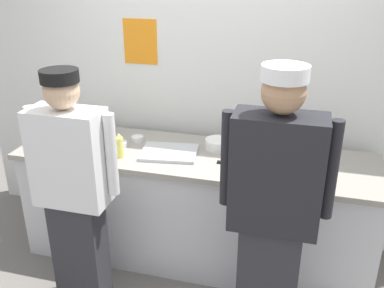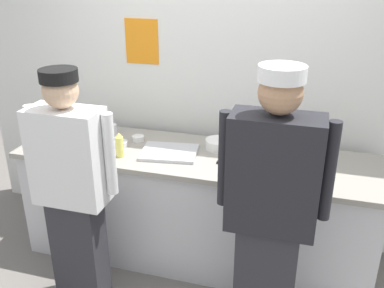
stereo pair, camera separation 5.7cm
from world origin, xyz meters
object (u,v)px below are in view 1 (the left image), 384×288
at_px(chef_center, 273,210).
at_px(sheet_tray, 169,152).
at_px(squeeze_bottle_primary, 318,152).
at_px(chef_near_left, 73,189).
at_px(plate_stack_rear, 218,144).
at_px(ramekin_red_sauce, 120,144).
at_px(chefs_knife, 233,164).
at_px(mixing_bowl_steel, 276,150).
at_px(squeeze_bottle_secondary, 119,146).
at_px(ramekin_green_sauce, 137,139).
at_px(plate_stack_front, 78,137).
at_px(deli_cup, 110,131).
at_px(ramekin_orange_sauce, 317,177).

relative_size(chef_center, sheet_tray, 4.32).
relative_size(chef_center, squeeze_bottle_primary, 9.66).
height_order(chef_near_left, plate_stack_rear, chef_near_left).
bearing_deg(ramekin_red_sauce, chefs_knife, -5.89).
bearing_deg(chef_center, plate_stack_rear, 120.35).
bearing_deg(mixing_bowl_steel, ramekin_red_sauce, -174.66).
bearing_deg(chefs_knife, plate_stack_rear, 122.52).
xyz_separation_m(mixing_bowl_steel, squeeze_bottle_secondary, (-1.09, -0.29, 0.03)).
relative_size(squeeze_bottle_primary, squeeze_bottle_secondary, 0.97).
bearing_deg(squeeze_bottle_primary, chef_near_left, -153.36).
distance_m(chef_center, sheet_tray, 1.04).
height_order(mixing_bowl_steel, squeeze_bottle_secondary, squeeze_bottle_secondary).
relative_size(mixing_bowl_steel, ramekin_green_sauce, 3.78).
distance_m(plate_stack_rear, mixing_bowl_steel, 0.44).
distance_m(plate_stack_front, plate_stack_rear, 1.09).
bearing_deg(chef_center, plate_stack_front, 157.03).
bearing_deg(squeeze_bottle_primary, squeeze_bottle_secondary, -168.93).
height_order(chef_near_left, sheet_tray, chef_near_left).
bearing_deg(deli_cup, chef_near_left, -81.51).
bearing_deg(deli_cup, mixing_bowl_steel, -2.77).
relative_size(mixing_bowl_steel, chefs_knife, 1.30).
relative_size(plate_stack_front, ramekin_orange_sauce, 1.90).
relative_size(plate_stack_front, squeeze_bottle_primary, 1.14).
relative_size(plate_stack_rear, mixing_bowl_steel, 0.55).
xyz_separation_m(mixing_bowl_steel, ramekin_orange_sauce, (0.29, -0.27, -0.04)).
relative_size(ramekin_green_sauce, deli_cup, 1.00).
relative_size(plate_stack_rear, ramekin_red_sauce, 1.89).
bearing_deg(squeeze_bottle_secondary, ramekin_red_sauce, 112.83).
distance_m(plate_stack_front, chefs_knife, 1.24).
bearing_deg(deli_cup, sheet_tray, -20.21).
height_order(plate_stack_rear, chefs_knife, plate_stack_rear).
xyz_separation_m(chef_near_left, chefs_knife, (0.93, 0.56, 0.03)).
distance_m(plate_stack_rear, ramekin_green_sauce, 0.64).
height_order(ramekin_red_sauce, chefs_knife, ramekin_red_sauce).
xyz_separation_m(plate_stack_rear, ramekin_green_sauce, (-0.64, -0.03, -0.01)).
distance_m(ramekin_red_sauce, deli_cup, 0.24).
bearing_deg(plate_stack_rear, mixing_bowl_steel, -7.00).
height_order(chef_center, sheet_tray, chef_center).
relative_size(chef_center, chefs_knife, 6.37).
bearing_deg(ramekin_green_sauce, plate_stack_rear, 2.70).
bearing_deg(chef_near_left, squeeze_bottle_secondary, 76.68).
bearing_deg(squeeze_bottle_secondary, sheet_tray, 23.68).
bearing_deg(plate_stack_front, mixing_bowl_steel, 4.53).
xyz_separation_m(mixing_bowl_steel, sheet_tray, (-0.76, -0.14, -0.05)).
bearing_deg(plate_stack_front, chefs_knife, -3.70).
bearing_deg(ramekin_orange_sauce, squeeze_bottle_primary, 90.39).
xyz_separation_m(chef_center, sheet_tray, (-0.82, 0.64, -0.03)).
xyz_separation_m(squeeze_bottle_primary, chefs_knife, (-0.56, -0.18, -0.08)).
bearing_deg(plate_stack_front, deli_cup, 44.20).
bearing_deg(ramekin_green_sauce, sheet_tray, -27.87).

